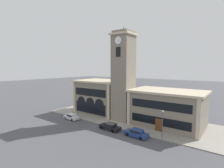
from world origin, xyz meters
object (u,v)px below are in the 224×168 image
parked_car_far (136,133)px  parked_car_mid (110,126)px  street_lamp (162,120)px  parked_car_near (72,117)px

parked_car_far → parked_car_mid: bearing=2.9°
parked_car_far → street_lamp: size_ratio=0.89×
parked_car_near → parked_car_mid: (11.97, -0.00, 0.03)m
street_lamp → parked_car_near: bearing=-175.2°
parked_car_mid → parked_car_far: 6.14m
parked_car_near → parked_car_far: bearing=-177.1°
parked_car_far → street_lamp: street_lamp is taller
parked_car_mid → parked_car_far: size_ratio=1.03×
parked_car_far → street_lamp: 5.38m
parked_car_near → street_lamp: 22.55m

